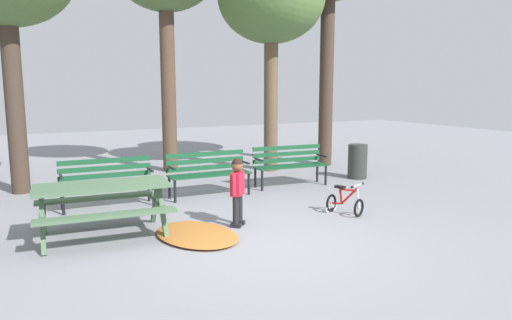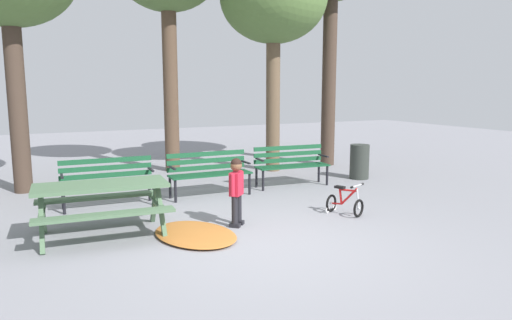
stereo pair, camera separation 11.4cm
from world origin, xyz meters
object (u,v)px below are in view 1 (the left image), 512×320
at_px(picnic_table, 103,196).
at_px(trash_bin, 357,161).
at_px(park_bench_left, 208,170).
at_px(kids_bicycle, 345,202).
at_px(child_standing, 238,186).
at_px(park_bench_right, 290,162).
at_px(park_bench_far_left, 107,178).

relative_size(picnic_table, trash_bin, 2.39).
distance_m(park_bench_left, trash_bin, 3.73).
bearing_deg(kids_bicycle, child_standing, 174.02).
relative_size(park_bench_left, park_bench_right, 0.98).
xyz_separation_m(picnic_table, kids_bicycle, (3.78, -0.57, -0.39)).
xyz_separation_m(picnic_table, park_bench_far_left, (0.36, 1.73, -0.08)).
height_order(park_bench_far_left, kids_bicycle, park_bench_far_left).
bearing_deg(park_bench_left, trash_bin, 1.50).
bearing_deg(park_bench_left, park_bench_right, 3.46).
distance_m(picnic_table, child_standing, 1.95).
height_order(park_bench_left, park_bench_right, same).
xyz_separation_m(park_bench_right, trash_bin, (1.83, -0.02, -0.11)).
distance_m(park_bench_right, child_standing, 3.15).
bearing_deg(trash_bin, park_bench_far_left, -179.17).
bearing_deg(child_standing, trash_bin, 28.24).
height_order(park_bench_right, child_standing, child_standing).
bearing_deg(park_bench_far_left, kids_bicycle, -33.91).
bearing_deg(child_standing, kids_bicycle, -5.98).
bearing_deg(park_bench_left, kids_bicycle, -56.24).
xyz_separation_m(picnic_table, trash_bin, (5.99, 1.81, -0.20)).
xyz_separation_m(child_standing, kids_bicycle, (1.87, -0.20, -0.42)).
relative_size(park_bench_far_left, child_standing, 1.54).
distance_m(picnic_table, trash_bin, 6.26).
height_order(picnic_table, kids_bicycle, picnic_table).
bearing_deg(child_standing, park_bench_far_left, 126.40).
height_order(picnic_table, trash_bin, trash_bin).
distance_m(park_bench_far_left, trash_bin, 5.63).
bearing_deg(park_bench_left, picnic_table, -142.71).
relative_size(park_bench_far_left, trash_bin, 2.04).
distance_m(picnic_table, kids_bicycle, 3.85).
height_order(picnic_table, child_standing, child_standing).
height_order(park_bench_left, kids_bicycle, park_bench_left).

